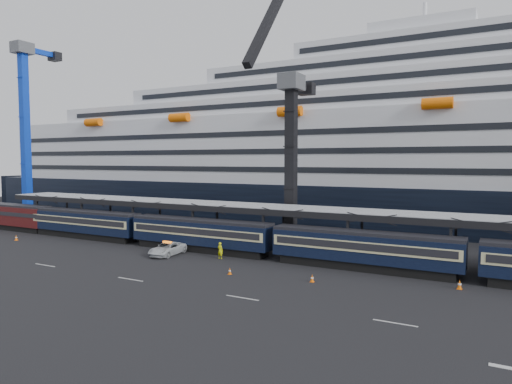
% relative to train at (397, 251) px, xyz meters
% --- Properties ---
extents(ground, '(260.00, 260.00, 0.00)m').
position_rel_train_xyz_m(ground, '(4.65, -10.00, -2.20)').
color(ground, black).
rests_on(ground, ground).
extents(train, '(133.05, 3.00, 4.05)m').
position_rel_train_xyz_m(train, '(0.00, 0.00, 0.00)').
color(train, black).
rests_on(train, ground).
extents(canopy, '(130.00, 6.25, 5.53)m').
position_rel_train_xyz_m(canopy, '(4.65, 4.00, 3.05)').
color(canopy, gray).
rests_on(canopy, ground).
extents(cruise_ship, '(214.09, 28.84, 34.00)m').
position_rel_train_xyz_m(cruise_ship, '(3.57, 35.99, 10.14)').
color(cruise_ship, black).
rests_on(cruise_ship, ground).
extents(crane_blue, '(4.50, 19.91, 52.01)m').
position_rel_train_xyz_m(crane_blue, '(-67.35, 7.55, 16.03)').
color(crane_blue, '#4E5156').
rests_on(crane_blue, ground).
extents(crane_dark_near, '(4.50, 17.75, 35.08)m').
position_rel_train_xyz_m(crane_dark_near, '(-15.35, 8.59, 9.73)').
color(crane_dark_near, '#4E5156').
rests_on(crane_dark_near, ground).
extents(pickup_truck, '(2.87, 5.47, 1.47)m').
position_rel_train_xyz_m(pickup_truck, '(-25.33, -3.82, -1.47)').
color(pickup_truck, silver).
rests_on(pickup_truck, ground).
extents(worker, '(0.72, 0.50, 1.87)m').
position_rel_train_xyz_m(worker, '(-18.87, -2.50, -1.27)').
color(worker, '#D7DF0B').
rests_on(worker, ground).
extents(traffic_cone_a, '(0.39, 0.39, 0.78)m').
position_rel_train_xyz_m(traffic_cone_a, '(-50.01, -6.02, -1.82)').
color(traffic_cone_a, '#FD6807').
rests_on(traffic_cone_a, ground).
extents(traffic_cone_b, '(0.34, 0.34, 0.67)m').
position_rel_train_xyz_m(traffic_cone_b, '(-14.20, -8.04, -1.87)').
color(traffic_cone_b, '#FD6807').
rests_on(traffic_cone_b, ground).
extents(traffic_cone_c, '(0.37, 0.37, 0.73)m').
position_rel_train_xyz_m(traffic_cone_c, '(-6.15, -6.86, -1.84)').
color(traffic_cone_c, '#FD6807').
rests_on(traffic_cone_c, ground).
extents(traffic_cone_d, '(0.42, 0.42, 0.83)m').
position_rel_train_xyz_m(traffic_cone_d, '(5.82, -3.01, -1.79)').
color(traffic_cone_d, '#FD6807').
rests_on(traffic_cone_d, ground).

